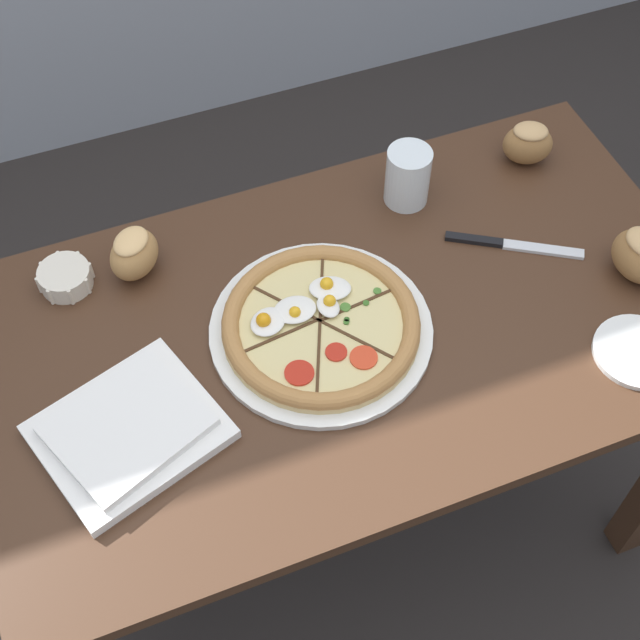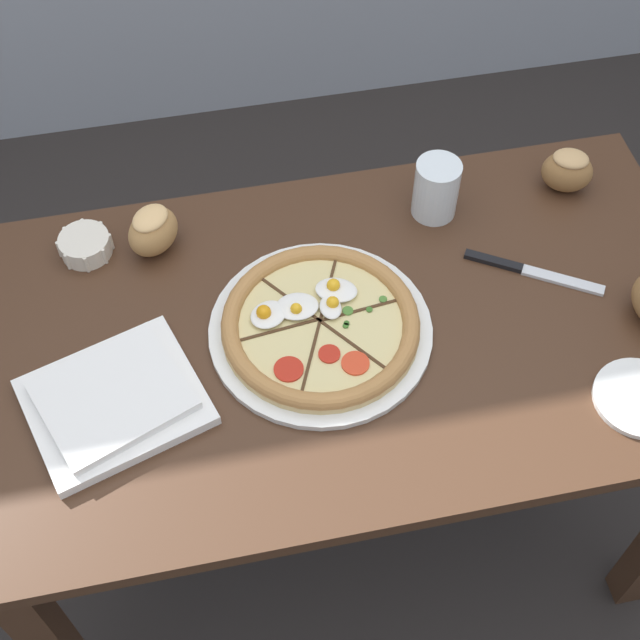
{
  "view_description": "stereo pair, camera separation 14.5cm",
  "coord_description": "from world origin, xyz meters",
  "px_view_note": "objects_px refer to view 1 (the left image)",
  "views": [
    {
      "loc": [
        -0.36,
        -0.78,
        1.95
      ],
      "look_at": [
        -0.05,
        0.0,
        0.77
      ],
      "focal_mm": 50.0,
      "sensor_mm": 36.0,
      "label": 1
    },
    {
      "loc": [
        -0.22,
        -0.82,
        1.95
      ],
      "look_at": [
        -0.05,
        0.0,
        0.77
      ],
      "focal_mm": 50.0,
      "sensor_mm": 36.0,
      "label": 2
    }
  ],
  "objects_px": {
    "pizza": "(320,323)",
    "napkin_folded": "(129,430)",
    "dining_table": "(346,363)",
    "side_saucer": "(637,352)",
    "bread_piece_mid": "(134,253)",
    "water_glass": "(407,179)",
    "bread_piece_far": "(528,143)",
    "knife_main": "(512,245)",
    "ramekin_bowl": "(65,277)",
    "bread_piece_near": "(640,255)"
  },
  "relations": [
    {
      "from": "pizza",
      "to": "napkin_folded",
      "type": "xyz_separation_m",
      "value": [
        -0.34,
        -0.08,
        -0.0
      ]
    },
    {
      "from": "dining_table",
      "to": "pizza",
      "type": "distance_m",
      "value": 0.15
    },
    {
      "from": "dining_table",
      "to": "side_saucer",
      "type": "distance_m",
      "value": 0.49
    },
    {
      "from": "bread_piece_mid",
      "to": "water_glass",
      "type": "height_order",
      "value": "water_glass"
    },
    {
      "from": "bread_piece_mid",
      "to": "bread_piece_far",
      "type": "bearing_deg",
      "value": -0.26
    },
    {
      "from": "knife_main",
      "to": "dining_table",
      "type": "bearing_deg",
      "value": -139.96
    },
    {
      "from": "bread_piece_mid",
      "to": "knife_main",
      "type": "height_order",
      "value": "bread_piece_mid"
    },
    {
      "from": "bread_piece_mid",
      "to": "pizza",
      "type": "bearing_deg",
      "value": -43.46
    },
    {
      "from": "dining_table",
      "to": "ramekin_bowl",
      "type": "bearing_deg",
      "value": 148.81
    },
    {
      "from": "ramekin_bowl",
      "to": "knife_main",
      "type": "relative_size",
      "value": 0.44
    },
    {
      "from": "pizza",
      "to": "bread_piece_far",
      "type": "height_order",
      "value": "bread_piece_far"
    },
    {
      "from": "bread_piece_mid",
      "to": "knife_main",
      "type": "bearing_deg",
      "value": -16.64
    },
    {
      "from": "water_glass",
      "to": "side_saucer",
      "type": "xyz_separation_m",
      "value": [
        0.21,
        -0.45,
        -0.04
      ]
    },
    {
      "from": "dining_table",
      "to": "bread_piece_near",
      "type": "relative_size",
      "value": 10.59
    },
    {
      "from": "ramekin_bowl",
      "to": "bread_piece_near",
      "type": "distance_m",
      "value": 0.98
    },
    {
      "from": "dining_table",
      "to": "bread_piece_mid",
      "type": "xyz_separation_m",
      "value": [
        -0.3,
        0.24,
        0.17
      ]
    },
    {
      "from": "pizza",
      "to": "side_saucer",
      "type": "bearing_deg",
      "value": -26.41
    },
    {
      "from": "napkin_folded",
      "to": "pizza",
      "type": "bearing_deg",
      "value": 12.7
    },
    {
      "from": "pizza",
      "to": "ramekin_bowl",
      "type": "distance_m",
      "value": 0.44
    },
    {
      "from": "pizza",
      "to": "water_glass",
      "type": "height_order",
      "value": "water_glass"
    },
    {
      "from": "bread_piece_near",
      "to": "dining_table",
      "type": "bearing_deg",
      "value": 171.0
    },
    {
      "from": "bread_piece_far",
      "to": "knife_main",
      "type": "distance_m",
      "value": 0.23
    },
    {
      "from": "dining_table",
      "to": "bread_piece_far",
      "type": "distance_m",
      "value": 0.54
    },
    {
      "from": "knife_main",
      "to": "side_saucer",
      "type": "relative_size",
      "value": 1.51
    },
    {
      "from": "dining_table",
      "to": "bread_piece_far",
      "type": "xyz_separation_m",
      "value": [
        0.46,
        0.24,
        0.16
      ]
    },
    {
      "from": "water_glass",
      "to": "side_saucer",
      "type": "bearing_deg",
      "value": -65.46
    },
    {
      "from": "bread_piece_near",
      "to": "side_saucer",
      "type": "xyz_separation_m",
      "value": [
        -0.09,
        -0.15,
        -0.04
      ]
    },
    {
      "from": "pizza",
      "to": "napkin_folded",
      "type": "relative_size",
      "value": 1.18
    },
    {
      "from": "dining_table",
      "to": "knife_main",
      "type": "height_order",
      "value": "knife_main"
    },
    {
      "from": "dining_table",
      "to": "bread_piece_mid",
      "type": "height_order",
      "value": "bread_piece_mid"
    },
    {
      "from": "knife_main",
      "to": "water_glass",
      "type": "xyz_separation_m",
      "value": [
        -0.13,
        0.18,
        0.05
      ]
    },
    {
      "from": "napkin_folded",
      "to": "bread_piece_far",
      "type": "relative_size",
      "value": 2.78
    },
    {
      "from": "pizza",
      "to": "bread_piece_mid",
      "type": "relative_size",
      "value": 3.03
    },
    {
      "from": "bread_piece_mid",
      "to": "bread_piece_far",
      "type": "relative_size",
      "value": 1.08
    },
    {
      "from": "bread_piece_near",
      "to": "bread_piece_mid",
      "type": "height_order",
      "value": "bread_piece_near"
    },
    {
      "from": "bread_piece_far",
      "to": "knife_main",
      "type": "height_order",
      "value": "bread_piece_far"
    },
    {
      "from": "side_saucer",
      "to": "bread_piece_mid",
      "type": "bearing_deg",
      "value": 146.83
    },
    {
      "from": "bread_piece_far",
      "to": "bread_piece_near",
      "type": "bearing_deg",
      "value": -82.94
    },
    {
      "from": "ramekin_bowl",
      "to": "dining_table",
      "type": "bearing_deg",
      "value": -31.19
    },
    {
      "from": "bread_piece_far",
      "to": "water_glass",
      "type": "xyz_separation_m",
      "value": [
        -0.25,
        -0.01,
        0.01
      ]
    },
    {
      "from": "ramekin_bowl",
      "to": "side_saucer",
      "type": "relative_size",
      "value": 0.66
    },
    {
      "from": "pizza",
      "to": "water_glass",
      "type": "distance_m",
      "value": 0.34
    },
    {
      "from": "napkin_folded",
      "to": "water_glass",
      "type": "xyz_separation_m",
      "value": [
        0.6,
        0.3,
        0.03
      ]
    },
    {
      "from": "pizza",
      "to": "bread_piece_mid",
      "type": "xyz_separation_m",
      "value": [
        -0.25,
        0.23,
        0.03
      ]
    },
    {
      "from": "napkin_folded",
      "to": "knife_main",
      "type": "relative_size",
      "value": 1.44
    },
    {
      "from": "pizza",
      "to": "side_saucer",
      "type": "relative_size",
      "value": 2.55
    },
    {
      "from": "bread_piece_near",
      "to": "bread_piece_mid",
      "type": "distance_m",
      "value": 0.86
    },
    {
      "from": "napkin_folded",
      "to": "knife_main",
      "type": "height_order",
      "value": "napkin_folded"
    },
    {
      "from": "side_saucer",
      "to": "bread_piece_far",
      "type": "bearing_deg",
      "value": 84.15
    },
    {
      "from": "bread_piece_near",
      "to": "water_glass",
      "type": "xyz_separation_m",
      "value": [
        -0.29,
        0.31,
        0.0
      ]
    }
  ]
}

